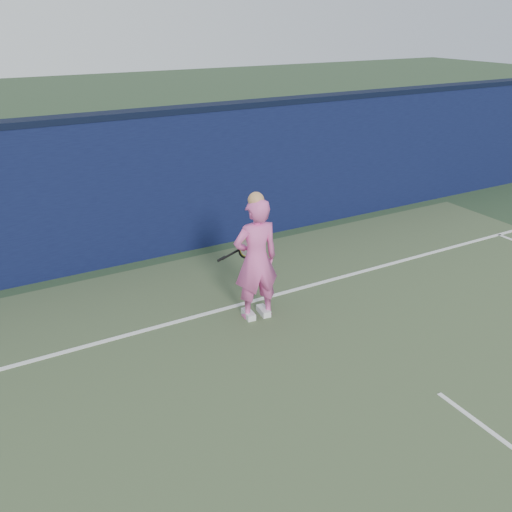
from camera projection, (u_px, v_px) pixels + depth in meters
backstop_wall at (227, 177)px, 10.17m from camera, size 24.00×0.40×2.50m
wall_cap at (225, 106)px, 9.64m from camera, size 24.00×0.42×0.10m
player at (256, 259)px, 7.57m from camera, size 0.70×0.49×1.89m
racket at (245, 248)px, 7.96m from camera, size 0.64×0.15×0.34m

